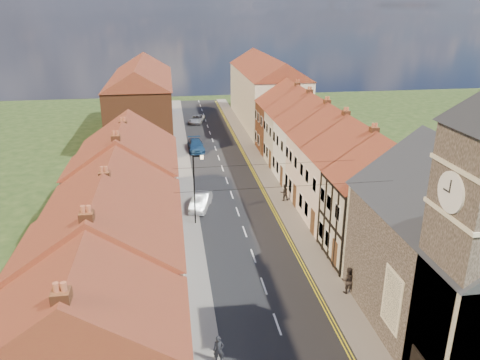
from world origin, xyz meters
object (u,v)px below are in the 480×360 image
Objects in this scene: lamppost at (195,185)px; car_far at (196,145)px; car_mid at (201,202)px; pedestrian_right_b at (284,192)px; pedestrian_left at (219,350)px; car_distant at (197,119)px; church at (471,245)px; pedestrian_right at (348,280)px.

lamppost reaches higher than car_far.
pedestrian_right_b is at bearing 19.37° from car_mid.
car_far is at bearing 86.61° from lamppost.
pedestrian_left is 0.97× the size of pedestrian_right_b.
car_distant is at bearing 103.10° from car_mid.
car_distant is 33.31m from pedestrian_right_b.
lamppost is 36.63m from car_distant.
car_distant is 53.15m from pedestrian_left.
car_far is at bearing -76.80° from car_distant.
pedestrian_right_b reaches higher than car_distant.
car_distant is (1.70, 33.19, -0.07)m from car_mid.
pedestrian_right_b is (8.38, 20.37, 0.03)m from pedestrian_left.
car_distant is at bearing 83.50° from car_far.
car_mid is at bearing -75.75° from car_distant.
car_distant is (-10.86, 53.12, -5.27)m from church.
lamppost reaches higher than pedestrian_right.
lamppost is 14.89m from pedestrian_right.
pedestrian_right reaches higher than car_distant.
lamppost is at bearing -95.91° from car_far.
pedestrian_left is 10.12m from pedestrian_right.
pedestrian_left reaches higher than car_mid.
church reaches higher than car_far.
car_far is 33.99m from pedestrian_right.
car_far reaches higher than car_distant.
car_mid is at bearing 100.18° from pedestrian_left.
car_far reaches higher than car_mid.
lamppost is 1.38× the size of car_distant.
car_mid is 0.94× the size of car_distant.
pedestrian_right is 15.37m from pedestrian_right_b.
pedestrian_right is (8.80, 5.01, 0.12)m from pedestrian_left.
pedestrian_left is (0.11, -16.67, -2.64)m from lamppost.
pedestrian_left is (-2.20, -53.11, 0.29)m from car_distant.
church is 21.38m from lamppost.
lamppost is 3.33× the size of pedestrian_right.
pedestrian_right_b reaches higher than pedestrian_left.
car_mid is (0.61, 3.25, -2.86)m from lamppost.
pedestrian_right_b is (6.18, -32.73, 0.32)m from car_distant.
church is 8.44× the size of pedestrian_right.
church is 24.12m from car_mid.
car_mid is 7.89m from pedestrian_right_b.
lamppost is at bearing 15.40° from pedestrian_right_b.
church is 9.45× the size of pedestrian_right_b.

